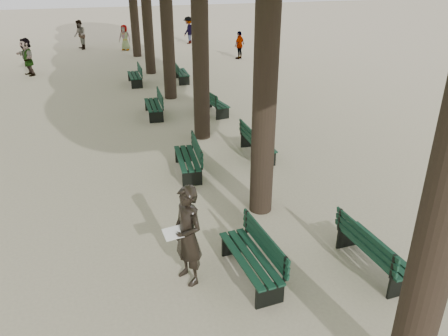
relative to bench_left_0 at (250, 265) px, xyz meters
name	(u,v)px	position (x,y,z in m)	size (l,w,h in m)	color
ground	(247,310)	(-0.37, -0.77, -0.27)	(120.00, 120.00, 0.00)	#B7AA8A
bench_left_0	(250,265)	(0.00, 0.00, 0.00)	(0.65, 1.83, 0.92)	black
bench_left_1	(188,164)	(0.00, 4.68, 0.00)	(0.75, 1.85, 0.92)	black
bench_left_2	(154,109)	(0.00, 9.94, 0.00)	(0.69, 1.83, 0.92)	black
bench_left_3	(135,79)	(0.00, 15.05, 0.00)	(0.62, 1.82, 0.92)	black
bench_right_0	(373,257)	(2.27, -0.49, 0.00)	(0.61, 1.81, 0.92)	black
bench_right_1	(258,148)	(2.27, 5.17, 0.00)	(0.63, 1.82, 0.92)	black
bench_right_2	(214,106)	(2.27, 9.57, 0.00)	(0.79, 1.86, 0.92)	black
bench_right_3	(182,76)	(2.27, 14.95, 0.00)	(0.70, 1.84, 0.92)	black
man_with_map	(188,236)	(-1.07, 0.30, 0.67)	(0.75, 0.84, 1.89)	black
pedestrian_d	(125,38)	(0.70, 24.69, 0.55)	(0.80, 0.33, 1.64)	#262628
pedestrian_a	(80,35)	(-2.11, 25.89, 0.68)	(0.93, 0.38, 1.91)	#262628
pedestrian_c	(240,45)	(6.94, 19.44, 0.55)	(0.96, 0.33, 1.64)	#262628
pedestrian_e	(27,57)	(-4.92, 18.76, 0.67)	(1.76, 0.38, 1.89)	#262628
pedestrian_b	(188,30)	(5.42, 25.99, 0.67)	(1.21, 0.38, 1.88)	#262628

